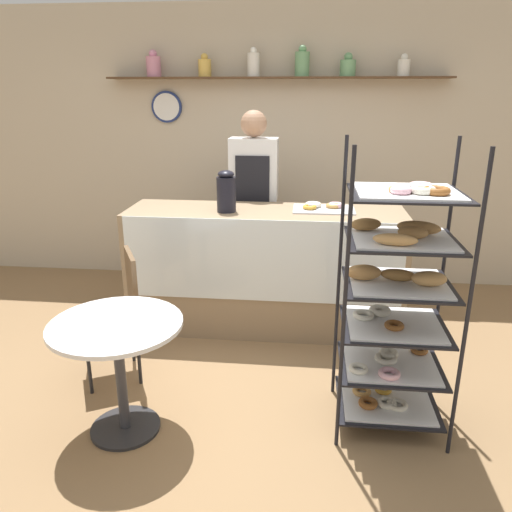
{
  "coord_description": "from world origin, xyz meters",
  "views": [
    {
      "loc": [
        0.34,
        -2.79,
        1.93
      ],
      "look_at": [
        0.0,
        0.38,
        0.86
      ],
      "focal_mm": 35.0,
      "sensor_mm": 36.0,
      "label": 1
    }
  ],
  "objects_px": {
    "person_worker": "(254,201)",
    "coffee_carafe": "(226,192)",
    "cafe_table": "(118,350)",
    "donut_tray_counter": "(323,207)",
    "pastry_rack": "(396,298)",
    "cafe_chair": "(120,302)"
  },
  "relations": [
    {
      "from": "pastry_rack",
      "to": "donut_tray_counter",
      "type": "height_order",
      "value": "pastry_rack"
    },
    {
      "from": "person_worker",
      "to": "cafe_chair",
      "type": "bearing_deg",
      "value": -118.67
    },
    {
      "from": "cafe_table",
      "to": "donut_tray_counter",
      "type": "xyz_separation_m",
      "value": [
        1.16,
        1.54,
        0.5
      ]
    },
    {
      "from": "cafe_table",
      "to": "coffee_carafe",
      "type": "bearing_deg",
      "value": 73.88
    },
    {
      "from": "pastry_rack",
      "to": "person_worker",
      "type": "distance_m",
      "value": 2.0
    },
    {
      "from": "cafe_table",
      "to": "pastry_rack",
      "type": "bearing_deg",
      "value": 9.48
    },
    {
      "from": "cafe_chair",
      "to": "coffee_carafe",
      "type": "distance_m",
      "value": 1.18
    },
    {
      "from": "cafe_chair",
      "to": "pastry_rack",
      "type": "bearing_deg",
      "value": 51.91
    },
    {
      "from": "coffee_carafe",
      "to": "donut_tray_counter",
      "type": "xyz_separation_m",
      "value": [
        0.76,
        0.15,
        -0.14
      ]
    },
    {
      "from": "pastry_rack",
      "to": "coffee_carafe",
      "type": "xyz_separation_m",
      "value": [
        -1.15,
        1.13,
        0.36
      ]
    },
    {
      "from": "person_worker",
      "to": "coffee_carafe",
      "type": "relative_size",
      "value": 5.41
    },
    {
      "from": "cafe_table",
      "to": "donut_tray_counter",
      "type": "height_order",
      "value": "donut_tray_counter"
    },
    {
      "from": "pastry_rack",
      "to": "cafe_table",
      "type": "xyz_separation_m",
      "value": [
        -1.55,
        -0.26,
        -0.28
      ]
    },
    {
      "from": "person_worker",
      "to": "cafe_table",
      "type": "distance_m",
      "value": 2.1
    },
    {
      "from": "pastry_rack",
      "to": "cafe_table",
      "type": "bearing_deg",
      "value": -170.52
    },
    {
      "from": "cafe_chair",
      "to": "coffee_carafe",
      "type": "height_order",
      "value": "coffee_carafe"
    },
    {
      "from": "coffee_carafe",
      "to": "donut_tray_counter",
      "type": "bearing_deg",
      "value": 11.43
    },
    {
      "from": "cafe_table",
      "to": "donut_tray_counter",
      "type": "distance_m",
      "value": 1.99
    },
    {
      "from": "pastry_rack",
      "to": "person_worker",
      "type": "height_order",
      "value": "person_worker"
    },
    {
      "from": "cafe_table",
      "to": "coffee_carafe",
      "type": "relative_size",
      "value": 2.29
    },
    {
      "from": "coffee_carafe",
      "to": "donut_tray_counter",
      "type": "relative_size",
      "value": 0.67
    },
    {
      "from": "cafe_table",
      "to": "coffee_carafe",
      "type": "height_order",
      "value": "coffee_carafe"
    }
  ]
}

